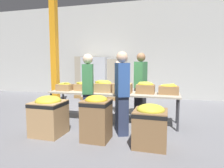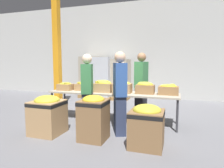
{
  "view_description": "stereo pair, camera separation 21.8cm",
  "coord_description": "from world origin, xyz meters",
  "px_view_note": "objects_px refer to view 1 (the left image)",
  "views": [
    {
      "loc": [
        1.33,
        -4.73,
        1.5
      ],
      "look_at": [
        -0.04,
        0.11,
        0.94
      ],
      "focal_mm": 32.0,
      "sensor_mm": 36.0,
      "label": 1
    },
    {
      "loc": [
        1.54,
        -4.66,
        1.5
      ],
      "look_at": [
        -0.04,
        0.11,
        0.94
      ],
      "focal_mm": 32.0,
      "sensor_mm": 36.0,
      "label": 2
    }
  ],
  "objects_px": {
    "pallet_stack_1": "(88,77)",
    "pallet_stack_2": "(115,79)",
    "volunteer_3": "(122,94)",
    "donation_bin_2": "(150,124)",
    "banana_box_3": "(123,87)",
    "support_pillar": "(54,46)",
    "banana_box_4": "(145,87)",
    "sorting_table": "(113,94)",
    "banana_box_2": "(103,86)",
    "volunteer_1": "(119,88)",
    "donation_bin_1": "(96,116)",
    "banana_box_0": "(65,86)",
    "banana_box_5": "(169,89)",
    "pallet_stack_0": "(97,78)",
    "banana_box_1": "(84,86)",
    "volunteer_0": "(88,91)",
    "donation_bin_0": "(49,114)"
  },
  "relations": [
    {
      "from": "pallet_stack_1",
      "to": "pallet_stack_2",
      "type": "relative_size",
      "value": 1.07
    },
    {
      "from": "volunteer_3",
      "to": "donation_bin_2",
      "type": "height_order",
      "value": "volunteer_3"
    },
    {
      "from": "donation_bin_2",
      "to": "banana_box_3",
      "type": "bearing_deg",
      "value": 123.16
    },
    {
      "from": "support_pillar",
      "to": "banana_box_4",
      "type": "bearing_deg",
      "value": -16.22
    },
    {
      "from": "support_pillar",
      "to": "banana_box_3",
      "type": "bearing_deg",
      "value": -21.15
    },
    {
      "from": "sorting_table",
      "to": "banana_box_2",
      "type": "height_order",
      "value": "banana_box_2"
    },
    {
      "from": "volunteer_1",
      "to": "donation_bin_1",
      "type": "distance_m",
      "value": 2.01
    },
    {
      "from": "banana_box_0",
      "to": "donation_bin_2",
      "type": "height_order",
      "value": "banana_box_0"
    },
    {
      "from": "banana_box_5",
      "to": "donation_bin_1",
      "type": "relative_size",
      "value": 0.52
    },
    {
      "from": "banana_box_2",
      "to": "banana_box_3",
      "type": "distance_m",
      "value": 0.5
    },
    {
      "from": "volunteer_1",
      "to": "pallet_stack_0",
      "type": "relative_size",
      "value": 0.92
    },
    {
      "from": "volunteer_1",
      "to": "pallet_stack_0",
      "type": "bearing_deg",
      "value": -167.07
    },
    {
      "from": "banana_box_1",
      "to": "donation_bin_1",
      "type": "xyz_separation_m",
      "value": [
        0.84,
        -1.32,
        -0.4
      ]
    },
    {
      "from": "banana_box_0",
      "to": "pallet_stack_1",
      "type": "xyz_separation_m",
      "value": [
        -0.67,
        3.22,
        -0.01
      ]
    },
    {
      "from": "banana_box_2",
      "to": "donation_bin_1",
      "type": "xyz_separation_m",
      "value": [
        0.26,
        -1.2,
        -0.44
      ]
    },
    {
      "from": "volunteer_3",
      "to": "volunteer_0",
      "type": "bearing_deg",
      "value": 51.96
    },
    {
      "from": "volunteer_0",
      "to": "sorting_table",
      "type": "bearing_deg",
      "value": -55.01
    },
    {
      "from": "banana_box_5",
      "to": "pallet_stack_0",
      "type": "bearing_deg",
      "value": 134.34
    },
    {
      "from": "sorting_table",
      "to": "banana_box_5",
      "type": "distance_m",
      "value": 1.35
    },
    {
      "from": "banana_box_2",
      "to": "donation_bin_1",
      "type": "distance_m",
      "value": 1.3
    },
    {
      "from": "banana_box_0",
      "to": "donation_bin_2",
      "type": "xyz_separation_m",
      "value": [
        2.35,
        -1.18,
        -0.45
      ]
    },
    {
      "from": "donation_bin_1",
      "to": "banana_box_0",
      "type": "bearing_deg",
      "value": 138.43
    },
    {
      "from": "banana_box_5",
      "to": "volunteer_0",
      "type": "distance_m",
      "value": 1.86
    },
    {
      "from": "banana_box_2",
      "to": "banana_box_5",
      "type": "xyz_separation_m",
      "value": [
        1.58,
        0.08,
        -0.03
      ]
    },
    {
      "from": "volunteer_0",
      "to": "pallet_stack_0",
      "type": "distance_m",
      "value": 3.65
    },
    {
      "from": "banana_box_4",
      "to": "pallet_stack_0",
      "type": "height_order",
      "value": "pallet_stack_0"
    },
    {
      "from": "banana_box_5",
      "to": "donation_bin_0",
      "type": "distance_m",
      "value": 2.72
    },
    {
      "from": "volunteer_3",
      "to": "donation_bin_0",
      "type": "bearing_deg",
      "value": 83.89
    },
    {
      "from": "banana_box_0",
      "to": "volunteer_3",
      "type": "relative_size",
      "value": 0.23
    },
    {
      "from": "banana_box_1",
      "to": "pallet_stack_0",
      "type": "bearing_deg",
      "value": 103.25
    },
    {
      "from": "banana_box_0",
      "to": "banana_box_4",
      "type": "height_order",
      "value": "banana_box_4"
    },
    {
      "from": "banana_box_1",
      "to": "volunteer_1",
      "type": "height_order",
      "value": "volunteer_1"
    },
    {
      "from": "banana_box_1",
      "to": "donation_bin_0",
      "type": "relative_size",
      "value": 0.57
    },
    {
      "from": "donation_bin_0",
      "to": "donation_bin_2",
      "type": "relative_size",
      "value": 1.07
    },
    {
      "from": "volunteer_3",
      "to": "pallet_stack_1",
      "type": "relative_size",
      "value": 0.99
    },
    {
      "from": "donation_bin_1",
      "to": "pallet_stack_0",
      "type": "height_order",
      "value": "pallet_stack_0"
    },
    {
      "from": "banana_box_3",
      "to": "banana_box_4",
      "type": "height_order",
      "value": "banana_box_3"
    },
    {
      "from": "pallet_stack_1",
      "to": "volunteer_1",
      "type": "bearing_deg",
      "value": -51.03
    },
    {
      "from": "volunteer_1",
      "to": "support_pillar",
      "type": "relative_size",
      "value": 0.39
    },
    {
      "from": "support_pillar",
      "to": "banana_box_2",
      "type": "bearing_deg",
      "value": -25.69
    },
    {
      "from": "banana_box_5",
      "to": "volunteer_3",
      "type": "bearing_deg",
      "value": -138.98
    },
    {
      "from": "volunteer_3",
      "to": "pallet_stack_1",
      "type": "bearing_deg",
      "value": 6.73
    },
    {
      "from": "volunteer_1",
      "to": "banana_box_3",
      "type": "bearing_deg",
      "value": -1.62
    },
    {
      "from": "donation_bin_1",
      "to": "banana_box_1",
      "type": "bearing_deg",
      "value": 122.41
    },
    {
      "from": "donation_bin_1",
      "to": "banana_box_5",
      "type": "bearing_deg",
      "value": 44.3
    },
    {
      "from": "volunteer_1",
      "to": "support_pillar",
      "type": "xyz_separation_m",
      "value": [
        -2.14,
        0.13,
        1.23
      ]
    },
    {
      "from": "donation_bin_1",
      "to": "sorting_table",
      "type": "bearing_deg",
      "value": 91.33
    },
    {
      "from": "donation_bin_1",
      "to": "pallet_stack_1",
      "type": "distance_m",
      "value": 4.85
    },
    {
      "from": "banana_box_0",
      "to": "banana_box_3",
      "type": "relative_size",
      "value": 0.89
    },
    {
      "from": "banana_box_2",
      "to": "volunteer_3",
      "type": "height_order",
      "value": "volunteer_3"
    }
  ]
}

